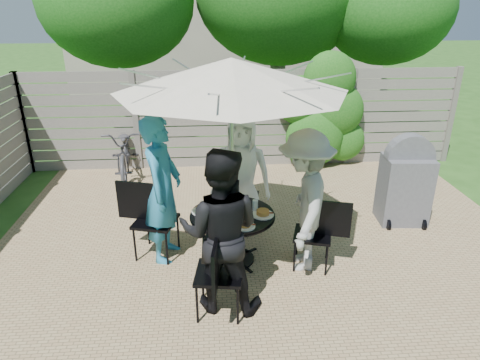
{
  "coord_description": "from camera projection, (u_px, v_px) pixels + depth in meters",
  "views": [
    {
      "loc": [
        -0.67,
        -4.75,
        2.97
      ],
      "look_at": [
        -0.32,
        -0.06,
        0.99
      ],
      "focal_mm": 32.0,
      "sensor_mm": 36.0,
      "label": 1
    }
  ],
  "objects": [
    {
      "name": "backyard_envelope",
      "position": [
        229.0,
        13.0,
        14.02
      ],
      "size": [
        60.0,
        60.0,
        5.0
      ],
      "color": "#244B17",
      "rests_on": "ground"
    },
    {
      "name": "patio_table",
      "position": [
        233.0,
        228.0,
        5.12
      ],
      "size": [
        1.17,
        1.17,
        0.65
      ],
      "rotation": [
        0.0,
        0.0,
        -0.2
      ],
      "color": "black",
      "rests_on": "ground"
    },
    {
      "name": "umbrella",
      "position": [
        231.0,
        75.0,
        4.42
      ],
      "size": [
        2.96,
        2.96,
        2.44
      ],
      "rotation": [
        0.0,
        0.0,
        -0.2
      ],
      "color": "silver",
      "rests_on": "ground"
    },
    {
      "name": "chair_back",
      "position": [
        242.0,
        207.0,
        6.08
      ],
      "size": [
        0.52,
        0.67,
        0.88
      ],
      "rotation": [
        0.0,
        0.0,
        4.44
      ],
      "color": "black",
      "rests_on": "ground"
    },
    {
      "name": "person_back",
      "position": [
        241.0,
        174.0,
        5.73
      ],
      "size": [
        0.9,
        0.68,
        1.66
      ],
      "primitive_type": "imported",
      "rotation": [
        0.0,
        0.0,
        6.08
      ],
      "color": "white",
      "rests_on": "ground"
    },
    {
      "name": "chair_left",
      "position": [
        156.0,
        234.0,
        5.3
      ],
      "size": [
        0.75,
        0.58,
        0.98
      ],
      "rotation": [
        0.0,
        0.0,
        6.01
      ],
      "color": "black",
      "rests_on": "ground"
    },
    {
      "name": "person_left",
      "position": [
        163.0,
        191.0,
        5.04
      ],
      "size": [
        0.55,
        0.73,
        1.8
      ],
      "primitive_type": "imported",
      "rotation": [
        0.0,
        0.0,
        7.65
      ],
      "color": "teal",
      "rests_on": "ground"
    },
    {
      "name": "chair_front",
      "position": [
        219.0,
        289.0,
        4.3
      ],
      "size": [
        0.52,
        0.72,
        0.96
      ],
      "rotation": [
        0.0,
        0.0,
        1.44
      ],
      "color": "black",
      "rests_on": "ground"
    },
    {
      "name": "person_front",
      "position": [
        220.0,
        232.0,
        4.2
      ],
      "size": [
        0.96,
        0.81,
        1.74
      ],
      "primitive_type": "imported",
      "rotation": [
        0.0,
        0.0,
        2.94
      ],
      "color": "black",
      "rests_on": "ground"
    },
    {
      "name": "chair_right",
      "position": [
        313.0,
        247.0,
        5.08
      ],
      "size": [
        0.68,
        0.53,
        0.88
      ],
      "rotation": [
        0.0,
        0.0,
        2.85
      ],
      "color": "black",
      "rests_on": "ground"
    },
    {
      "name": "person_right",
      "position": [
        304.0,
        202.0,
        4.87
      ],
      "size": [
        0.84,
        1.2,
        1.7
      ],
      "primitive_type": "imported",
      "rotation": [
        0.0,
        0.0,
        4.51
      ],
      "color": "#A5A5A0",
      "rests_on": "ground"
    },
    {
      "name": "plate_back",
      "position": [
        236.0,
        199.0,
        5.36
      ],
      "size": [
        0.26,
        0.26,
        0.06
      ],
      "color": "white",
      "rests_on": "patio_table"
    },
    {
      "name": "plate_left",
      "position": [
        202.0,
        210.0,
        5.08
      ],
      "size": [
        0.26,
        0.26,
        0.06
      ],
      "color": "white",
      "rests_on": "patio_table"
    },
    {
      "name": "plate_front",
      "position": [
        228.0,
        226.0,
        4.71
      ],
      "size": [
        0.26,
        0.26,
        0.06
      ],
      "color": "white",
      "rests_on": "patio_table"
    },
    {
      "name": "plate_right",
      "position": [
        263.0,
        213.0,
        4.99
      ],
      "size": [
        0.26,
        0.26,
        0.06
      ],
      "color": "white",
      "rests_on": "patio_table"
    },
    {
      "name": "plate_extra",
      "position": [
        245.0,
        225.0,
        4.74
      ],
      "size": [
        0.24,
        0.24,
        0.06
      ],
      "color": "white",
      "rests_on": "patio_table"
    },
    {
      "name": "glass_back",
      "position": [
        227.0,
        198.0,
        5.27
      ],
      "size": [
        0.07,
        0.07,
        0.14
      ],
      "primitive_type": "cylinder",
      "color": "silver",
      "rests_on": "patio_table"
    },
    {
      "name": "glass_front",
      "position": [
        238.0,
        219.0,
        4.77
      ],
      "size": [
        0.07,
        0.07,
        0.14
      ],
      "primitive_type": "cylinder",
      "color": "silver",
      "rests_on": "patio_table"
    },
    {
      "name": "glass_right",
      "position": [
        255.0,
        205.0,
        5.08
      ],
      "size": [
        0.07,
        0.07,
        0.14
      ],
      "primitive_type": "cylinder",
      "color": "silver",
      "rests_on": "patio_table"
    },
    {
      "name": "syrup_jug",
      "position": [
        228.0,
        205.0,
        5.07
      ],
      "size": [
        0.09,
        0.09,
        0.16
      ],
      "primitive_type": "cylinder",
      "color": "#59280C",
      "rests_on": "patio_table"
    },
    {
      "name": "coffee_cup",
      "position": [
        243.0,
        201.0,
        5.21
      ],
      "size": [
        0.08,
        0.08,
        0.12
      ],
      "primitive_type": "cylinder",
      "color": "#C6B293",
      "rests_on": "patio_table"
    },
    {
      "name": "bicycle",
      "position": [
        126.0,
        152.0,
        7.62
      ],
      "size": [
        0.85,
        1.89,
        0.96
      ],
      "primitive_type": "imported",
      "rotation": [
        0.0,
        0.0,
        0.12
      ],
      "color": "#333338",
      "rests_on": "ground"
    },
    {
      "name": "bbq_grill",
      "position": [
        405.0,
        184.0,
        6.0
      ],
      "size": [
        0.68,
        0.54,
        1.32
      ],
      "rotation": [
        0.0,
        0.0,
        -0.08
      ],
      "color": "#5D5D62",
      "rests_on": "ground"
    }
  ]
}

